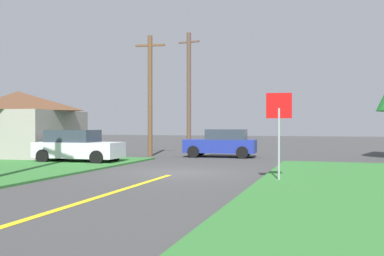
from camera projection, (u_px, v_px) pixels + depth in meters
The scene contains 8 objects.
ground_plane at pixel (178, 173), 17.01m from camera, with size 120.00×120.00×0.00m, color #3C3C3C.
lane_stripe_center at pixel (55, 211), 9.38m from camera, with size 0.20×14.00×0.01m, color yellow.
stop_sign at pixel (279, 118), 14.16m from camera, with size 0.82×0.17×2.91m.
parked_car_near_building at pixel (77, 146), 21.49m from camera, with size 4.32×2.01×1.62m.
car_approaching_junction at pixel (222, 143), 25.31m from camera, with size 4.22×2.18×1.62m.
utility_pole_mid at pixel (150, 94), 26.00m from camera, with size 1.80×0.33×7.21m.
utility_pole_far at pixel (189, 90), 34.69m from camera, with size 1.80×0.35×9.23m.
barn at pixel (18, 124), 25.56m from camera, with size 6.50×6.33×3.85m.
Camera 1 is at (5.66, -16.04, 1.85)m, focal length 40.71 mm.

